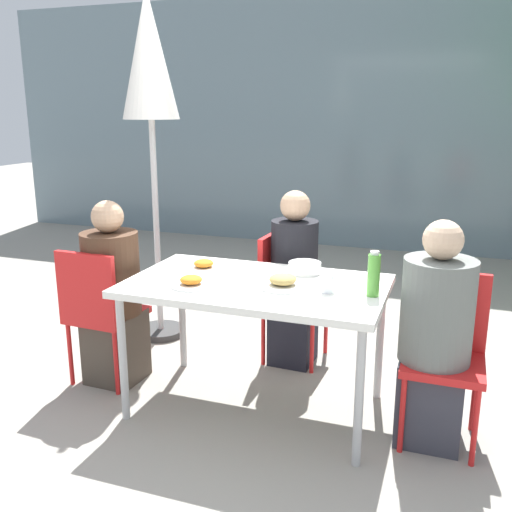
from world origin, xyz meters
The scene contains 16 objects.
ground_plane centered at (0.00, 0.00, 0.00)m, with size 24.00×24.00×0.00m, color gray.
building_facade centered at (0.00, 4.21, 1.50)m, with size 10.00×0.20×3.00m.
dining_table centered at (0.00, 0.00, 0.70)m, with size 1.41×0.83×0.76m.
chair_left centered at (-1.01, -0.04, 0.51)m, with size 0.42×0.42×0.87m.
person_left centered at (-0.95, 0.04, 0.54)m, with size 0.35×0.35×1.15m.
chair_right centered at (1.00, 0.08, 0.51)m, with size 0.40×0.40×0.87m.
person_right centered at (0.95, 0.00, 0.55)m, with size 0.36×0.36×1.17m.
chair_far centered at (-0.05, 0.72, 0.51)m, with size 0.42×0.42×0.87m.
person_far centered at (0.03, 0.67, 0.56)m, with size 0.31×0.31×1.18m.
closed_umbrella centered at (-1.06, 0.79, 1.92)m, with size 0.39×0.39×2.47m.
plate_0 centered at (-0.30, -0.18, 0.78)m, with size 0.22×0.22×0.06m.
plate_1 centered at (0.16, -0.03, 0.78)m, with size 0.26×0.26×0.07m.
plate_2 centered at (-0.38, 0.14, 0.78)m, with size 0.21×0.21×0.06m.
bottle centered at (0.64, -0.02, 0.87)m, with size 0.06×0.06×0.23m.
drinking_cup centered at (0.41, -0.04, 0.80)m, with size 0.07×0.07×0.09m.
salad_bowl centered at (0.20, 0.28, 0.79)m, with size 0.19×0.19×0.06m.
Camera 1 is at (1.00, -2.81, 1.68)m, focal length 40.00 mm.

